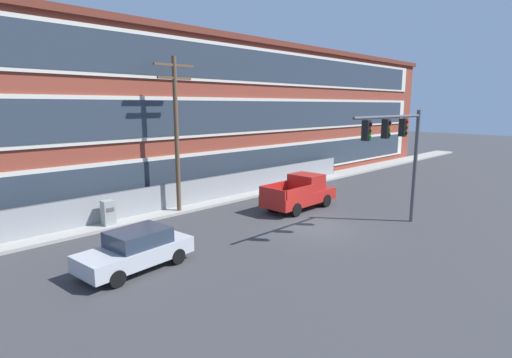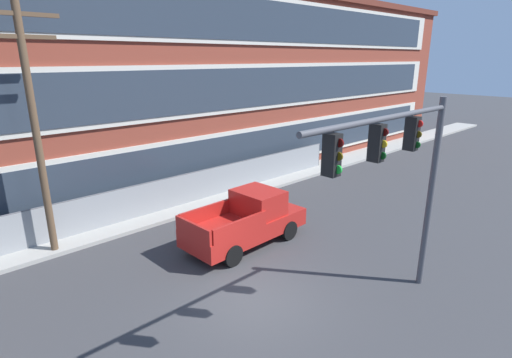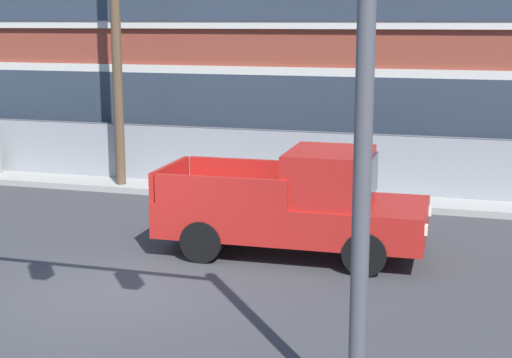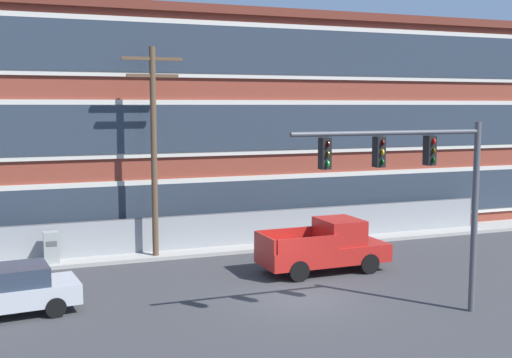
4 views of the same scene
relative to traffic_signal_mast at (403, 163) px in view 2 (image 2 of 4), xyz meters
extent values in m
plane|color=#38383A|center=(-2.63, 3.05, -4.48)|extent=(160.00, 160.00, 0.00)
cube|color=#9E9B93|center=(-2.63, 11.16, -4.40)|extent=(80.00, 2.10, 0.16)
cube|color=brown|center=(4.16, 18.06, 0.88)|extent=(47.89, 11.70, 10.73)
cube|color=beige|center=(4.16, 12.15, -2.52)|extent=(44.06, 0.10, 2.58)
cube|color=#2D3844|center=(4.16, 12.09, -2.52)|extent=(42.15, 0.06, 2.15)
cube|color=beige|center=(4.16, 12.15, 1.06)|extent=(44.06, 0.10, 2.58)
cube|color=#2D3844|center=(4.16, 12.09, 1.06)|extent=(42.15, 0.06, 2.15)
cube|color=beige|center=(4.16, 12.15, 4.64)|extent=(44.06, 0.10, 2.58)
cube|color=#2D3844|center=(4.16, 12.09, 4.64)|extent=(42.15, 0.06, 2.15)
cube|color=gray|center=(-4.61, 11.32, -3.65)|extent=(31.51, 0.04, 1.66)
cylinder|color=#4C4C51|center=(11.14, 11.32, -3.65)|extent=(0.06, 0.06, 1.66)
cylinder|color=#4C4C51|center=(-4.61, 11.32, -2.82)|extent=(31.51, 0.05, 0.05)
cylinder|color=#4C4C51|center=(2.08, 0.00, -1.44)|extent=(0.20, 0.20, 6.08)
cylinder|color=#4C4C51|center=(-1.10, 0.00, 1.30)|extent=(6.37, 0.14, 0.14)
cube|color=black|center=(0.31, 0.00, 0.75)|extent=(0.28, 0.32, 0.90)
cylinder|color=red|center=(0.31, -0.18, 1.03)|extent=(0.04, 0.18, 0.18)
cylinder|color=#503E08|center=(0.31, -0.18, 0.75)|extent=(0.04, 0.18, 0.18)
cylinder|color=#0A4011|center=(0.31, -0.18, 0.47)|extent=(0.04, 0.18, 0.18)
cube|color=black|center=(-1.46, 0.00, 0.75)|extent=(0.28, 0.32, 0.90)
cylinder|color=#4B0807|center=(-1.46, -0.18, 1.03)|extent=(0.04, 0.18, 0.18)
cylinder|color=gold|center=(-1.46, -0.18, 0.75)|extent=(0.04, 0.18, 0.18)
cylinder|color=#0A4011|center=(-1.46, -0.18, 0.47)|extent=(0.04, 0.18, 0.18)
cube|color=black|center=(-3.22, 0.00, 0.75)|extent=(0.28, 0.32, 0.90)
cylinder|color=#4B0807|center=(-3.22, -0.18, 1.03)|extent=(0.04, 0.18, 0.18)
cylinder|color=#503E08|center=(-3.22, -0.18, 0.75)|extent=(0.04, 0.18, 0.18)
cylinder|color=green|center=(-3.22, -0.18, 0.47)|extent=(0.04, 0.18, 0.18)
cube|color=#AD1E19|center=(-0.18, 6.12, -3.73)|extent=(5.17, 2.19, 0.70)
cube|color=#AD1E19|center=(0.54, 6.14, -2.89)|extent=(1.58, 1.93, 0.98)
cube|color=#283342|center=(1.32, 6.16, -2.89)|extent=(0.10, 1.69, 0.74)
cube|color=#AD1E19|center=(-1.35, 7.06, -3.10)|extent=(2.56, 0.18, 0.56)
cube|color=#AD1E19|center=(-1.31, 5.12, -3.10)|extent=(2.56, 0.18, 0.56)
cube|color=#AD1E19|center=(-2.70, 6.06, -3.10)|extent=(0.15, 1.98, 0.56)
cylinder|color=black|center=(1.33, 7.11, -4.08)|extent=(0.81, 0.28, 0.80)
cylinder|color=black|center=(1.38, 5.21, -4.08)|extent=(0.81, 0.28, 0.80)
cylinder|color=black|center=(-1.74, 7.03, -4.08)|extent=(0.81, 0.28, 0.80)
cylinder|color=black|center=(-1.69, 5.13, -4.08)|extent=(0.81, 0.28, 0.80)
cube|color=white|center=(2.38, 6.91, -3.63)|extent=(0.07, 0.24, 0.16)
cube|color=white|center=(2.42, 5.47, -3.63)|extent=(0.07, 0.24, 0.16)
cylinder|color=brown|center=(-6.01, 10.53, 0.03)|extent=(0.26, 0.26, 9.02)
cube|color=brown|center=(-6.01, 10.53, 4.04)|extent=(2.57, 0.14, 0.14)
cube|color=brown|center=(-6.01, 10.53, 3.34)|extent=(2.18, 0.14, 0.14)
camera|label=1|loc=(-19.01, -9.01, 1.84)|focal=28.00mm
camera|label=2|loc=(-9.89, -4.76, 2.68)|focal=28.00mm
camera|label=3|loc=(3.32, -8.22, 0.02)|focal=55.00mm
camera|label=4|loc=(-11.40, -16.34, 2.11)|focal=45.00mm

